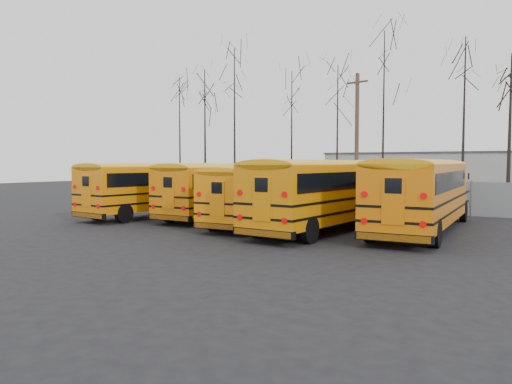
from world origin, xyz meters
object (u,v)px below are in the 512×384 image
Objects in this scene: bus_c at (268,190)px; bus_e at (421,189)px; bus_b at (227,185)px; bus_d at (327,188)px; utility_pole_left at (357,138)px; bus_a at (160,184)px.

bus_c is 0.89× the size of bus_e.
bus_c is at bearing -23.40° from bus_b.
utility_pole_left is at bearing 108.78° from bus_d.
bus_d is 14.82m from utility_pole_left.
utility_pole_left is (-8.00, 12.33, 2.98)m from bus_e.
utility_pole_left reaches higher than bus_b.
bus_e reaches higher than bus_a.
bus_a reaches higher than bus_c.
bus_d reaches higher than bus_c.
bus_d is at bearing -162.48° from bus_e.
bus_c is at bearing -175.80° from bus_e.
bus_a is 15.36m from utility_pole_left.
bus_d is at bearing 1.28° from bus_a.
bus_e is at bearing -45.65° from utility_pole_left.
bus_b is at bearing -92.27° from utility_pole_left.
bus_c is at bearing 3.56° from bus_a.
bus_d is 0.99× the size of bus_e.
bus_b is at bearing 153.31° from bus_c.
bus_a is at bearing -160.43° from bus_b.
bus_b reaches higher than bus_c.
utility_pole_left is at bearing 118.21° from bus_e.
bus_a is at bearing -104.91° from utility_pole_left.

